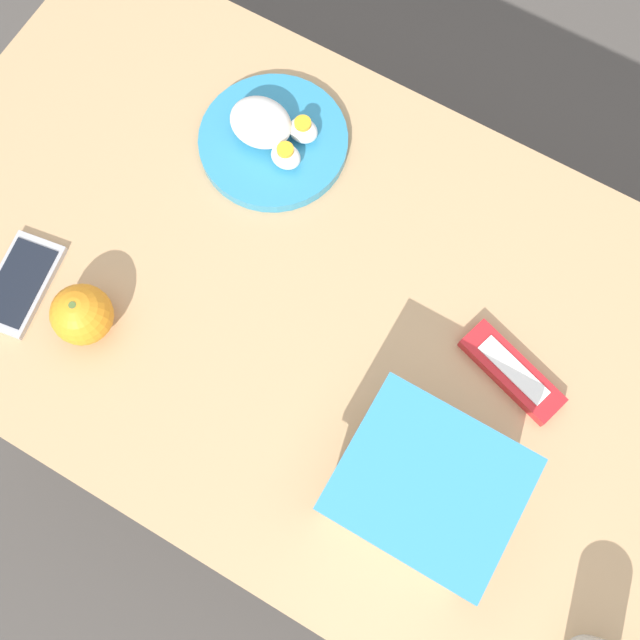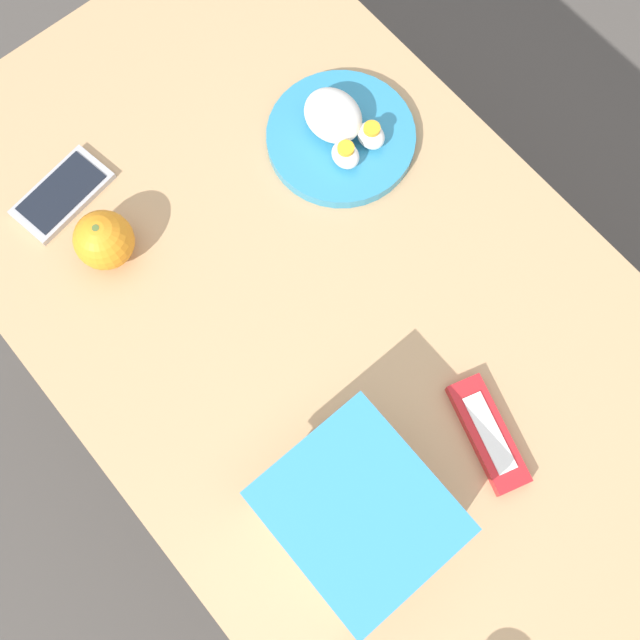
# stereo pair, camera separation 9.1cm
# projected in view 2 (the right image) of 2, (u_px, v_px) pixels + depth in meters

# --- Properties ---
(ground_plane) EXTENTS (10.00, 10.00, 0.00)m
(ground_plane) POSITION_uv_depth(u_px,v_px,m) (342.00, 428.00, 1.62)
(ground_plane) COLOR #4C4742
(table) EXTENTS (1.28, 0.68, 0.72)m
(table) POSITION_uv_depth(u_px,v_px,m) (356.00, 357.00, 1.01)
(table) COLOR tan
(table) RESTS_ON ground_plane
(food_container) EXTENTS (0.19, 0.17, 0.11)m
(food_container) POSITION_uv_depth(u_px,v_px,m) (357.00, 514.00, 0.83)
(food_container) COLOR white
(food_container) RESTS_ON table
(orange_fruit) EXTENTS (0.08, 0.08, 0.08)m
(orange_fruit) POSITION_uv_depth(u_px,v_px,m) (104.00, 240.00, 0.94)
(orange_fruit) COLOR orange
(orange_fruit) RESTS_ON table
(rice_plate) EXTENTS (0.20, 0.20, 0.07)m
(rice_plate) POSITION_uv_depth(u_px,v_px,m) (340.00, 133.00, 1.00)
(rice_plate) COLOR teal
(rice_plate) RESTS_ON table
(candy_bar) EXTENTS (0.15, 0.08, 0.02)m
(candy_bar) POSITION_uv_depth(u_px,v_px,m) (488.00, 434.00, 0.89)
(candy_bar) COLOR red
(candy_bar) RESTS_ON table
(cell_phone) EXTENTS (0.09, 0.14, 0.01)m
(cell_phone) POSITION_uv_depth(u_px,v_px,m) (62.00, 194.00, 0.99)
(cell_phone) COLOR #ADADB2
(cell_phone) RESTS_ON table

